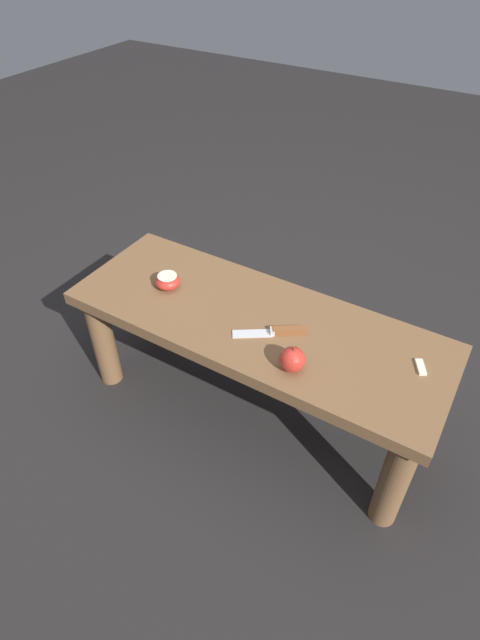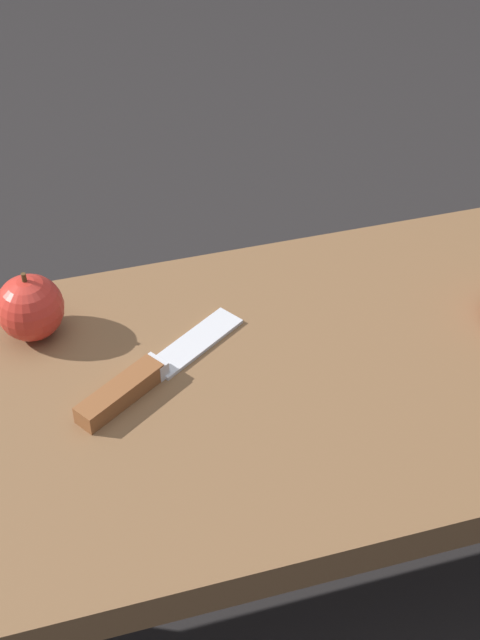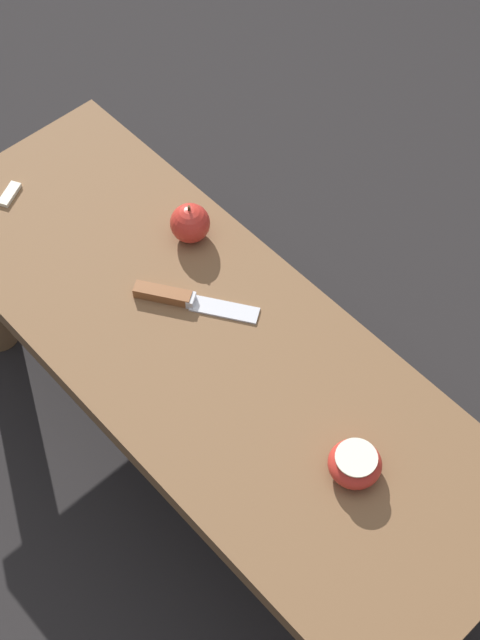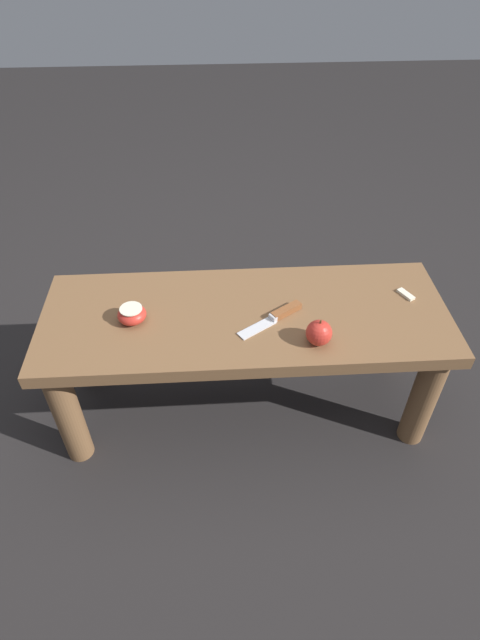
# 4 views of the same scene
# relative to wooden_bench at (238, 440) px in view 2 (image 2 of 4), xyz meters

# --- Properties ---
(ground_plane) EXTENTS (8.00, 8.00, 0.00)m
(ground_plane) POSITION_rel_wooden_bench_xyz_m (0.00, 0.00, -0.33)
(ground_plane) COLOR black
(wooden_bench) EXTENTS (1.16, 0.42, 0.41)m
(wooden_bench) POSITION_rel_wooden_bench_xyz_m (0.00, 0.00, 0.00)
(wooden_bench) COLOR brown
(wooden_bench) RESTS_ON ground_plane
(knife) EXTENTS (0.19, 0.14, 0.02)m
(knife) POSITION_rel_wooden_bench_xyz_m (-0.09, 0.02, 0.09)
(knife) COLOR silver
(knife) RESTS_ON wooden_bench
(apple_whole) EXTENTS (0.07, 0.07, 0.08)m
(apple_whole) POSITION_rel_wooden_bench_xyz_m (-0.18, 0.13, 0.12)
(apple_whole) COLOR red
(apple_whole) RESTS_ON wooden_bench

